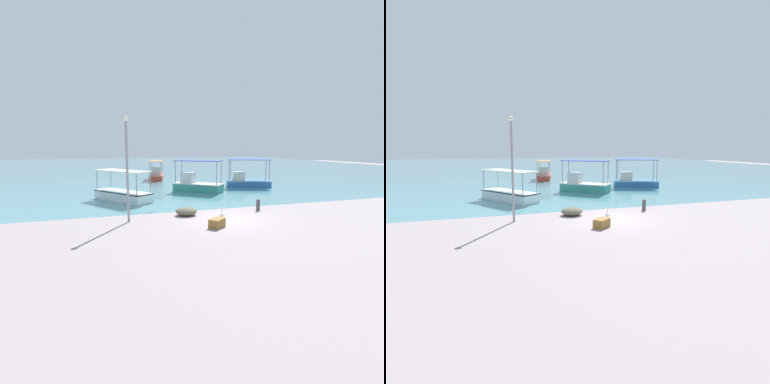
{
  "view_description": "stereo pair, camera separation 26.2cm",
  "coord_description": "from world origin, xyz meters",
  "views": [
    {
      "loc": [
        -7.24,
        -15.66,
        4.28
      ],
      "look_at": [
        -0.76,
        4.41,
        1.04
      ],
      "focal_mm": 28.0,
      "sensor_mm": 36.0,
      "label": 1
    },
    {
      "loc": [
        -6.99,
        -15.74,
        4.28
      ],
      "look_at": [
        -0.76,
        4.41,
        1.04
      ],
      "focal_mm": 28.0,
      "sensor_mm": 36.0,
      "label": 2
    }
  ],
  "objects": [
    {
      "name": "cargo_crate",
      "position": [
        -1.22,
        -1.34,
        0.24
      ],
      "size": [
        1.06,
        1.01,
        0.47
      ],
      "primitive_type": "cube",
      "rotation": [
        0.0,
        0.0,
        3.8
      ],
      "color": "olive",
      "rests_on": "ground"
    },
    {
      "name": "fishing_boat_center",
      "position": [
        1.86,
        11.12,
        0.69
      ],
      "size": [
        4.62,
        4.31,
        2.94
      ],
      "color": "teal",
      "rests_on": "harbor_water"
    },
    {
      "name": "fishing_boat_near_right",
      "position": [
        -5.27,
        8.26,
        0.53
      ],
      "size": [
        4.37,
        5.26,
        2.4
      ],
      "color": "white",
      "rests_on": "harbor_water"
    },
    {
      "name": "mooring_bollard",
      "position": [
        3.06,
        1.78,
        0.41
      ],
      "size": [
        0.27,
        0.27,
        0.77
      ],
      "color": "#47474C",
      "rests_on": "ground"
    },
    {
      "name": "harbor_water",
      "position": [
        0.0,
        48.0,
        0.0
      ],
      "size": [
        110.0,
        90.0,
        0.0
      ],
      "primitive_type": "cube",
      "color": "teal",
      "rests_on": "ground"
    },
    {
      "name": "pelican",
      "position": [
        -0.37,
        -0.1,
        0.38
      ],
      "size": [
        0.55,
        0.72,
        0.8
      ],
      "color": "#E0997A",
      "rests_on": "ground"
    },
    {
      "name": "lamp_post",
      "position": [
        -5.56,
        1.3,
        3.31
      ],
      "size": [
        0.28,
        0.28,
        5.9
      ],
      "color": "gray",
      "rests_on": "ground"
    },
    {
      "name": "ground",
      "position": [
        0.0,
        0.0,
        0.0
      ],
      "size": [
        120.0,
        120.0,
        0.0
      ],
      "primitive_type": "plane",
      "color": "#9C8D8F"
    },
    {
      "name": "fishing_boat_far_right",
      "position": [
        0.24,
        22.63,
        0.6
      ],
      "size": [
        2.8,
        5.15,
        2.41
      ],
      "color": "#C0432F",
      "rests_on": "harbor_water"
    },
    {
      "name": "net_pile",
      "position": [
        -1.96,
        1.82,
        0.26
      ],
      "size": [
        1.35,
        1.14,
        0.52
      ],
      "primitive_type": "ellipsoid",
      "color": "#63614B",
      "rests_on": "ground"
    },
    {
      "name": "fishing_boat_outer",
      "position": [
        8.07,
        12.71,
        0.63
      ],
      "size": [
        4.94,
        3.37,
        2.89
      ],
      "color": "#2D6CAC",
      "rests_on": "harbor_water"
    }
  ]
}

